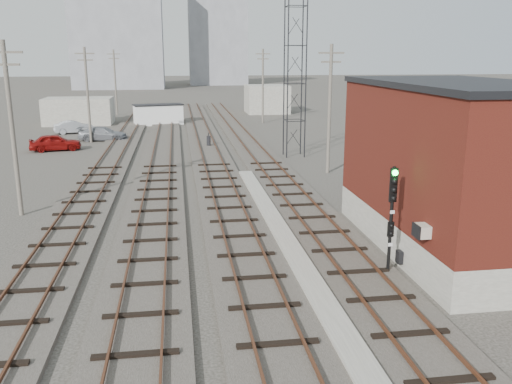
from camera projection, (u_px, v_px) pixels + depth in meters
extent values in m
plane|color=#282621|center=(210.00, 122.00, 68.90)|extent=(320.00, 320.00, 0.00)
cube|color=#332D28|center=(252.00, 148.00, 49.08)|extent=(3.20, 90.00, 0.20)
cube|color=#4C2816|center=(244.00, 145.00, 48.93)|extent=(0.07, 90.00, 0.12)
cube|color=#4C2816|center=(260.00, 145.00, 49.13)|extent=(0.07, 90.00, 0.12)
cube|color=#332D28|center=(208.00, 149.00, 48.52)|extent=(3.20, 90.00, 0.20)
cube|color=#4C2816|center=(200.00, 146.00, 48.37)|extent=(0.07, 90.00, 0.12)
cube|color=#4C2816|center=(216.00, 146.00, 48.57)|extent=(0.07, 90.00, 0.12)
cube|color=#332D28|center=(163.00, 150.00, 47.97)|extent=(3.20, 90.00, 0.20)
cube|color=#4C2816|center=(154.00, 147.00, 47.81)|extent=(0.07, 90.00, 0.12)
cube|color=#4C2816|center=(171.00, 147.00, 48.01)|extent=(0.07, 90.00, 0.12)
cube|color=#332D28|center=(116.00, 151.00, 47.41)|extent=(3.20, 90.00, 0.20)
cube|color=#4C2816|center=(108.00, 149.00, 47.25)|extent=(0.07, 90.00, 0.12)
cube|color=#4C2816|center=(125.00, 148.00, 47.45)|extent=(0.07, 90.00, 0.12)
cube|color=gray|center=(283.00, 238.00, 24.82)|extent=(0.90, 28.00, 0.26)
cube|color=gray|center=(449.00, 232.00, 23.72)|extent=(6.00, 12.00, 1.50)
cube|color=#522113|center=(456.00, 153.00, 22.86)|extent=(6.00, 12.00, 5.50)
cube|color=black|center=(462.00, 84.00, 22.16)|extent=(6.20, 12.20, 0.25)
cube|color=beige|center=(422.00, 231.00, 19.07)|extent=(0.45, 0.62, 0.45)
cube|color=black|center=(399.00, 257.00, 21.43)|extent=(0.20, 0.35, 0.50)
cylinder|color=black|center=(288.00, 65.00, 43.02)|extent=(0.10, 0.10, 15.00)
cylinder|color=black|center=(306.00, 65.00, 43.23)|extent=(0.10, 0.10, 15.00)
cylinder|color=black|center=(284.00, 65.00, 44.46)|extent=(0.10, 0.10, 15.00)
cylinder|color=black|center=(302.00, 64.00, 44.67)|extent=(0.10, 0.10, 15.00)
cylinder|color=#595147|center=(12.00, 131.00, 27.68)|extent=(0.24, 0.24, 9.00)
cube|color=#595147|center=(4.00, 52.00, 26.72)|extent=(1.80, 0.12, 0.12)
cube|color=#595147|center=(5.00, 65.00, 26.87)|extent=(1.40, 0.12, 0.12)
cylinder|color=#595147|center=(88.00, 96.00, 51.66)|extent=(0.24, 0.24, 9.00)
cube|color=#595147|center=(85.00, 53.00, 50.70)|extent=(1.80, 0.12, 0.12)
cube|color=#595147|center=(85.00, 60.00, 50.85)|extent=(1.40, 0.12, 0.12)
cylinder|color=#595147|center=(115.00, 83.00, 75.64)|extent=(0.24, 0.24, 9.00)
cube|color=#595147|center=(114.00, 54.00, 74.68)|extent=(1.80, 0.12, 0.12)
cube|color=#595147|center=(114.00, 58.00, 74.83)|extent=(1.40, 0.12, 0.12)
cylinder|color=#595147|center=(330.00, 110.00, 38.01)|extent=(0.24, 0.24, 9.00)
cube|color=#595147|center=(331.00, 53.00, 37.05)|extent=(1.80, 0.12, 0.12)
cube|color=#595147|center=(331.00, 62.00, 37.20)|extent=(1.40, 0.12, 0.12)
cylinder|color=#595147|center=(263.00, 86.00, 66.79)|extent=(0.24, 0.24, 9.00)
cube|color=#595147|center=(263.00, 54.00, 65.83)|extent=(1.80, 0.12, 0.12)
cube|color=#595147|center=(263.00, 59.00, 65.98)|extent=(1.40, 0.12, 0.12)
cube|color=gray|center=(118.00, 27.00, 134.64)|extent=(22.00, 14.00, 30.00)
cube|color=gray|center=(217.00, 38.00, 153.15)|extent=(16.00, 12.00, 26.00)
cube|color=gray|center=(79.00, 111.00, 66.27)|extent=(8.00, 5.00, 3.20)
cube|color=gray|center=(267.00, 99.00, 79.26)|extent=(6.00, 6.00, 4.00)
cube|color=gray|center=(388.00, 274.00, 20.88)|extent=(0.40, 0.40, 0.10)
cylinder|color=black|center=(391.00, 222.00, 20.36)|extent=(0.13, 0.13, 4.29)
cube|color=black|center=(393.00, 185.00, 19.99)|extent=(0.28, 0.10, 1.29)
sphere|color=#0CE533|center=(395.00, 173.00, 19.78)|extent=(0.21, 0.21, 0.21)
sphere|color=black|center=(395.00, 181.00, 19.86)|extent=(0.21, 0.21, 0.21)
sphere|color=black|center=(394.00, 190.00, 19.94)|extent=(0.21, 0.21, 0.21)
sphere|color=black|center=(394.00, 198.00, 20.02)|extent=(0.21, 0.21, 0.21)
cube|color=black|center=(391.00, 229.00, 20.41)|extent=(0.24, 0.09, 0.59)
cube|color=white|center=(392.00, 212.00, 20.18)|extent=(0.17, 0.02, 0.13)
cube|color=white|center=(390.00, 245.00, 20.50)|extent=(0.17, 0.02, 0.13)
cube|color=black|center=(209.00, 141.00, 49.58)|extent=(0.38, 0.38, 0.98)
cylinder|color=black|center=(208.00, 134.00, 49.42)|extent=(0.08, 0.08, 0.29)
cube|color=white|center=(158.00, 115.00, 65.93)|extent=(6.07, 3.56, 2.37)
cube|color=black|center=(158.00, 105.00, 65.63)|extent=(6.30, 3.79, 0.11)
imported|color=maroon|center=(55.00, 142.00, 47.97)|extent=(4.65, 2.58, 1.50)
imported|color=#A9ABB1|center=(74.00, 127.00, 58.61)|extent=(4.43, 2.67, 1.38)
imported|color=gray|center=(103.00, 134.00, 53.66)|extent=(4.95, 2.47, 1.38)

